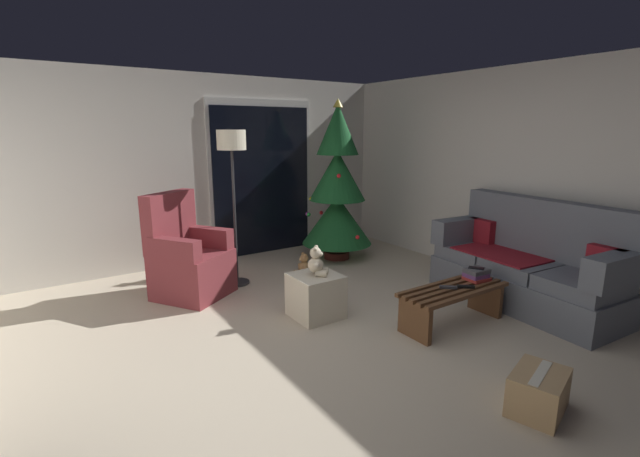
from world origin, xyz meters
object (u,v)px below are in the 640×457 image
Objects in this scene: floor_lamp at (232,155)px; teddy_bear_cream at (317,263)px; couch at (528,266)px; cardboard_box_taped_mid_floor at (538,392)px; book_stack at (476,274)px; cell_phone at (476,268)px; remote_black at (466,287)px; remote_graphite at (448,287)px; armchair at (188,260)px; ottoman at (316,296)px; christmas_tree at (337,191)px; teddy_bear_honey_by_tree at (303,266)px; coffee_table at (453,300)px.

teddy_bear_cream is at bearing -78.48° from floor_lamp.
cardboard_box_taped_mid_floor is (-1.64, -1.10, -0.27)m from couch.
book_stack is 0.06m from cell_phone.
remote_black is (-0.99, 0.00, -0.02)m from couch.
remote_black is at bearing 59.34° from cardboard_box_taped_mid_floor.
couch is at bearing 33.77° from cardboard_box_taped_mid_floor.
teddy_bear_cream is 0.59× the size of cardboard_box_taped_mid_floor.
remote_graphite is (-0.15, 0.08, 0.00)m from remote_black.
armchair is 2.57× the size of ottoman.
teddy_bear_cream is (-1.33, -1.51, -0.42)m from christmas_tree.
floor_lamp is (-1.15, 2.15, 1.13)m from remote_graphite.
book_stack reaches higher than cardboard_box_taped_mid_floor.
remote_black is 0.33× the size of cardboard_box_taped_mid_floor.
armchair is at bearing 174.94° from teddy_bear_honey_by_tree.
christmas_tree is (0.02, 2.33, 0.48)m from cell_phone.
remote_black is 0.09× the size of floor_lamp.
armchair is at bearing -173.50° from christmas_tree.
couch is 13.85× the size of cell_phone.
cell_phone is 0.50× the size of teddy_bear_honey_by_tree.
cardboard_box_taped_mid_floor is at bearing -78.99° from floor_lamp.
remote_graphite is 0.66× the size of book_stack.
teddy_bear_honey_by_tree is (-0.76, 1.96, -0.36)m from cell_phone.
teddy_bear_cream is 1.00× the size of teddy_bear_honey_by_tree.
floor_lamp is at bearing 135.73° from couch.
teddy_bear_cream is (-1.31, 0.82, 0.07)m from cell_phone.
remote_black is at bearing 168.85° from cell_phone.
christmas_tree reaches higher than cardboard_box_taped_mid_floor.
remote_graphite is 1.23m from teddy_bear_cream.
remote_black is at bearing 179.85° from couch.
couch is 0.73m from book_stack.
armchair is at bearing 104.82° from cell_phone.
coffee_table is 2.50m from christmas_tree.
remote_black and remote_graphite have the same top height.
remote_black is 0.28m from book_stack.
remote_graphite is 0.09× the size of floor_lamp.
cell_phone is 1.56m from cardboard_box_taped_mid_floor.
teddy_bear_cream is (0.01, -0.01, 0.33)m from ottoman.
christmas_tree reaches higher than remote_black.
ottoman reaches higher than teddy_bear_honey_by_tree.
armchair is (-1.88, 2.18, 0.02)m from remote_black.
armchair is 1.52m from ottoman.
teddy_bear_honey_by_tree is at bearing 86.95° from cardboard_box_taped_mid_floor.
cell_phone is 2.84m from floor_lamp.
teddy_bear_cream is 2.10m from cardboard_box_taped_mid_floor.
cardboard_box_taped_mid_floor is at bearing 19.30° from remote_graphite.
coffee_table is at bearing -49.69° from armchair.
remote_graphite is 0.35× the size of ottoman.
couch is 2.59m from christmas_tree.
book_stack is 2.87m from floor_lamp.
remote_graphite reaches higher than coffee_table.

